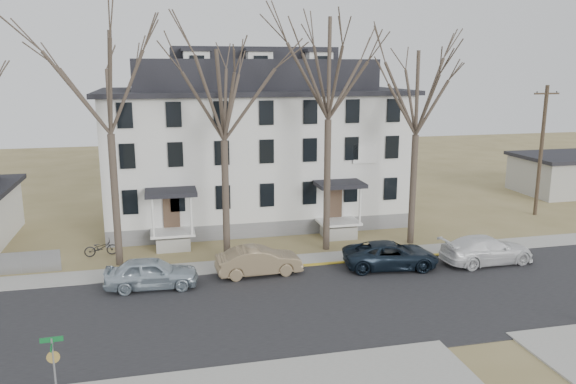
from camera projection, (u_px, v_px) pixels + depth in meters
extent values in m
plane|color=olive|center=(369.00, 320.00, 24.37)|extent=(120.00, 120.00, 0.00)
cube|color=#27272A|center=(354.00, 302.00, 26.27)|extent=(120.00, 10.00, 0.04)
cube|color=#A09F97|center=(318.00, 260.00, 31.98)|extent=(120.00, 2.00, 0.08)
cube|color=gold|center=(406.00, 258.00, 32.22)|extent=(14.00, 0.25, 0.06)
cube|color=slate|center=(254.00, 211.00, 40.93)|extent=(20.00, 10.00, 1.00)
cube|color=silver|center=(253.00, 150.00, 39.95)|extent=(20.00, 10.00, 8.00)
cube|color=black|center=(253.00, 91.00, 39.05)|extent=(20.80, 10.80, 0.30)
cube|color=black|center=(252.00, 74.00, 38.80)|extent=(16.00, 7.00, 2.00)
cube|color=black|center=(252.00, 54.00, 38.49)|extent=(11.00, 4.50, 0.80)
cube|color=white|center=(173.00, 232.00, 33.83)|extent=(2.60, 2.00, 0.16)
cube|color=white|center=(338.00, 222.00, 36.15)|extent=(2.60, 2.00, 0.16)
cube|color=white|center=(365.00, 154.00, 36.51)|extent=(1.60, 0.08, 1.20)
cube|color=#A09F97|center=(567.00, 176.00, 48.79)|extent=(8.00, 6.00, 3.00)
cube|color=black|center=(570.00, 156.00, 48.42)|extent=(8.50, 6.50, 0.30)
cylinder|color=#473B31|center=(115.00, 201.00, 30.46)|extent=(0.40, 0.40, 7.28)
cylinder|color=#473B31|center=(226.00, 200.00, 31.84)|extent=(0.40, 0.40, 6.76)
cylinder|color=#473B31|center=(327.00, 186.00, 33.06)|extent=(0.40, 0.40, 7.80)
cylinder|color=#473B31|center=(413.00, 190.00, 34.38)|extent=(0.40, 0.40, 6.76)
cylinder|color=#3D3023|center=(541.00, 151.00, 40.73)|extent=(0.28, 0.28, 9.50)
cube|color=#3D3023|center=(547.00, 94.00, 39.82)|extent=(2.00, 0.12, 0.12)
imported|color=#ACBCC8|center=(152.00, 274.00, 27.71)|extent=(4.63, 2.08, 1.54)
imported|color=#826E4F|center=(259.00, 262.00, 29.53)|extent=(4.57, 1.77, 1.48)
imported|color=black|center=(391.00, 256.00, 30.53)|extent=(5.41, 3.03, 1.43)
imported|color=white|center=(487.00, 250.00, 31.25)|extent=(5.37, 2.39, 1.53)
imported|color=black|center=(101.00, 248.00, 32.48)|extent=(1.93, 0.91, 0.97)
cylinder|color=gray|center=(55.00, 373.00, 17.90)|extent=(0.07, 0.07, 2.43)
cube|color=#0C5926|center=(51.00, 340.00, 17.64)|extent=(0.70, 0.03, 0.17)
cube|color=#0C5926|center=(52.00, 345.00, 17.68)|extent=(0.03, 0.70, 0.17)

